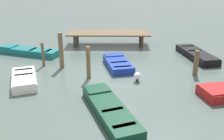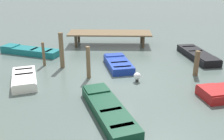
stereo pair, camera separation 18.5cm
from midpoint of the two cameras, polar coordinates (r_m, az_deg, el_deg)
The scene contains 12 objects.
ground_plane at distance 13.90m, azimuth 0.38°, elevation -1.35°, with size 80.00×80.00×0.00m, color #4C5B56.
dock_segment at distance 19.61m, azimuth -0.22°, elevation 7.91°, with size 6.22×2.42×0.95m.
rowboat_white at distance 13.69m, azimuth -18.16°, elevation -1.82°, with size 1.79×2.90×0.46m.
rowboat_teal at distance 18.35m, azimuth -17.13°, elevation 4.00°, with size 4.19×2.52×0.46m.
rowboat_dark_green at distance 10.25m, azimuth -0.36°, elevation -8.58°, with size 2.23×4.21×0.46m.
rowboat_black at distance 17.58m, azimuth 18.44°, elevation 3.13°, with size 1.63×3.94×0.46m.
rowboat_blue at distance 15.10m, azimuth 1.71°, elevation 1.37°, with size 1.67×2.90×0.46m.
mooring_piling_near_right at distance 15.09m, azimuth -10.58°, elevation 4.21°, with size 0.25×0.25×2.04m, color brown.
mooring_piling_far_right at distance 14.55m, azimuth 18.26°, elevation 1.42°, with size 0.26×0.26×1.34m, color brown.
mooring_piling_near_left at distance 15.74m, azimuth -14.33°, elevation 3.39°, with size 0.16×0.16×1.40m, color brown.
mooring_piling_mid_right at distance 13.42m, azimuth -4.78°, elevation 1.62°, with size 0.21×0.21×1.69m, color brown.
marker_buoy at distance 13.19m, azimuth 5.89°, elevation -1.39°, with size 0.36×0.36×0.48m.
Camera 2 is at (-0.60, -12.85, 5.26)m, focal length 42.04 mm.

